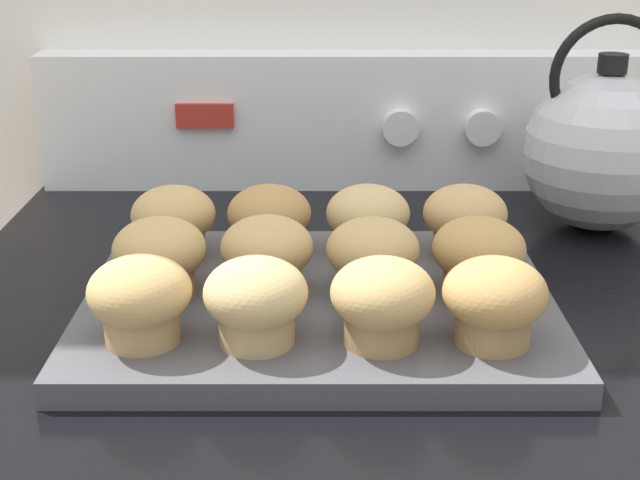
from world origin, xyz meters
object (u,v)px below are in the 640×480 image
at_px(muffin_r2_c1, 271,219).
at_px(muffin_r2_c3, 466,219).
at_px(muffin_r0_c2, 384,300).
at_px(muffin_r0_c3, 496,300).
at_px(muffin_r1_c0, 161,256).
at_px(muffin_r2_c2, 369,219).
at_px(muffin_r0_c0, 142,299).
at_px(muffin_r1_c3, 480,256).
at_px(muffin_pan, 320,305).
at_px(muffin_r1_c2, 374,256).
at_px(muffin_r2_c0, 175,220).
at_px(muffin_r0_c1, 258,300).
at_px(tea_kettle, 606,149).
at_px(muffin_r1_c1, 269,254).

height_order(muffin_r2_c1, muffin_r2_c3, same).
relative_size(muffin_r0_c2, muffin_r0_c3, 1.00).
relative_size(muffin_r1_c0, muffin_r2_c2, 1.00).
bearing_deg(muffin_r0_c0, muffin_r1_c3, 18.09).
xyz_separation_m(muffin_pan, muffin_r2_c1, (-0.05, 0.09, 0.05)).
xyz_separation_m(muffin_r0_c2, muffin_r1_c2, (-0.00, 0.09, 0.00)).
bearing_deg(muffin_r1_c2, muffin_pan, 176.75).
xyz_separation_m(muffin_r0_c2, muffin_r1_c0, (-0.18, 0.09, 0.00)).
distance_m(muffin_r0_c2, muffin_r2_c1, 0.21).
distance_m(muffin_r1_c2, muffin_r2_c0, 0.21).
height_order(muffin_r0_c1, muffin_r1_c0, same).
xyz_separation_m(muffin_r0_c2, muffin_r1_c3, (0.09, 0.09, 0.00)).
relative_size(muffin_r0_c3, muffin_r1_c0, 1.00).
bearing_deg(muffin_r1_c3, muffin_r0_c3, -91.97).
bearing_deg(muffin_r0_c3, muffin_pan, 145.24).
height_order(muffin_pan, muffin_r2_c1, muffin_r2_c1).
bearing_deg(muffin_r2_c3, muffin_r1_c2, -134.54).
bearing_deg(muffin_r2_c2, muffin_r2_c0, -179.06).
bearing_deg(muffin_r0_c0, muffin_r2_c1, 63.93).
xyz_separation_m(muffin_pan, tea_kettle, (0.31, 0.23, 0.08)).
bearing_deg(tea_kettle, muffin_r0_c1, -137.94).
bearing_deg(muffin_r2_c0, muffin_r0_c1, -63.49).
height_order(muffin_r2_c2, muffin_r2_c3, same).
relative_size(muffin_r1_c3, muffin_r2_c2, 1.00).
distance_m(muffin_r2_c1, tea_kettle, 0.38).
bearing_deg(muffin_r0_c1, muffin_r2_c1, 89.87).
xyz_separation_m(muffin_r0_c0, tea_kettle, (0.45, 0.32, 0.03)).
xyz_separation_m(muffin_r0_c1, muffin_r1_c1, (0.00, 0.09, 0.00)).
distance_m(muffin_r0_c1, muffin_r0_c2, 0.10).
relative_size(muffin_r1_c1, muffin_r2_c0, 1.00).
distance_m(muffin_r0_c1, muffin_r1_c1, 0.09).
distance_m(muffin_r0_c0, muffin_r0_c2, 0.18).
height_order(muffin_r1_c1, tea_kettle, tea_kettle).
height_order(muffin_pan, muffin_r0_c1, muffin_r0_c1).
relative_size(muffin_r0_c0, muffin_r2_c3, 1.00).
distance_m(muffin_pan, tea_kettle, 0.39).
distance_m(muffin_pan, muffin_r2_c3, 0.17).
bearing_deg(muffin_r1_c3, muffin_r0_c1, -153.58).
xyz_separation_m(muffin_r2_c2, tea_kettle, (0.26, 0.14, 0.03)).
xyz_separation_m(muffin_r0_c2, muffin_r2_c1, (-0.10, 0.18, 0.00)).
relative_size(muffin_r1_c0, muffin_r1_c3, 1.00).
height_order(muffin_r1_c2, muffin_r2_c1, same).
bearing_deg(muffin_r2_c3, muffin_r0_c1, -135.37).
xyz_separation_m(muffin_r1_c2, tea_kettle, (0.26, 0.23, 0.03)).
height_order(muffin_r1_c1, muffin_r1_c3, same).
xyz_separation_m(muffin_r1_c0, muffin_r1_c3, (0.27, 0.00, 0.00)).
distance_m(muffin_r1_c1, muffin_r2_c2, 0.13).
height_order(muffin_r0_c2, muffin_r1_c1, same).
bearing_deg(muffin_r0_c2, muffin_pan, 117.54).
relative_size(muffin_r2_c0, muffin_r2_c2, 1.00).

